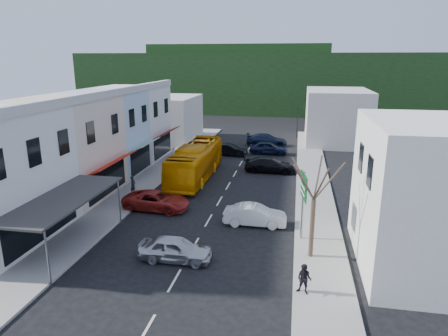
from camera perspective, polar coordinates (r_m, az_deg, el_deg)
ground at (r=28.35m, az=-2.23°, el=-7.48°), size 120.00×120.00×0.00m
sidewalk_left at (r=39.44m, az=-9.70°, el=-0.93°), size 3.00×52.00×0.15m
sidewalk_right at (r=37.15m, az=12.61°, el=-2.11°), size 3.00×52.00×0.15m
shopfront_row at (r=36.23m, az=-20.16°, el=3.29°), size 8.25×30.00×8.00m
right_building at (r=23.85m, az=28.76°, el=-3.69°), size 8.00×9.00×8.00m
distant_block_left at (r=55.99m, az=-8.25°, el=7.03°), size 8.00×10.00×6.00m
distant_block_right at (r=56.21m, az=15.80°, el=7.16°), size 8.00×12.00×7.00m
hillside at (r=90.95m, az=6.04°, el=12.64°), size 80.00×26.00×14.00m
bus at (r=37.63m, az=-4.05°, el=0.80°), size 2.53×11.61×3.10m
car_silver at (r=22.99m, az=-6.92°, el=-11.40°), size 4.40×1.80×1.40m
car_white at (r=27.43m, az=4.45°, el=-6.75°), size 4.41×1.83×1.40m
car_red at (r=30.48m, az=-9.61°, el=-4.61°), size 4.73×2.25×1.40m
car_black_near at (r=40.12m, az=6.59°, el=0.40°), size 4.53×1.90×1.40m
car_navy_mid at (r=47.66m, az=6.39°, el=2.82°), size 4.42×1.86×1.40m
car_black_far at (r=46.72m, az=0.79°, el=2.66°), size 4.59×2.34×1.40m
car_navy_far at (r=52.34m, az=6.11°, el=3.96°), size 4.62×2.15×1.40m
pedestrian_left at (r=33.77m, az=-12.89°, el=-2.25°), size 0.52×0.67×1.70m
pedestrian_right at (r=19.98m, az=11.41°, el=-15.06°), size 0.80×0.63×1.70m
direction_sign at (r=25.02m, az=11.18°, el=-5.48°), size 0.83×2.07×4.46m
street_tree at (r=22.47m, az=12.71°, el=-4.44°), size 3.09×3.09×7.08m
traffic_signal at (r=57.98m, az=10.44°, el=6.52°), size 0.99×1.18×4.60m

